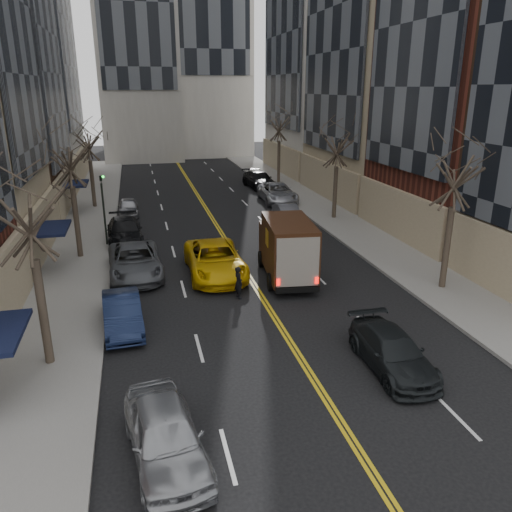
{
  "coord_description": "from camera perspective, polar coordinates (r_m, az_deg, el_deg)",
  "views": [
    {
      "loc": [
        -5.33,
        -8.84,
        9.41
      ],
      "look_at": [
        -0.37,
        11.75,
        2.2
      ],
      "focal_mm": 35.0,
      "sensor_mm": 36.0,
      "label": 1
    }
  ],
  "objects": [
    {
      "name": "tree_lf_near",
      "position": [
        17.48,
        -24.92,
        6.62
      ],
      "size": [
        3.2,
        3.2,
        8.41
      ],
      "color": "#382D23",
      "rests_on": "sidewalk_left"
    },
    {
      "name": "observer_sedan",
      "position": [
        18.3,
        15.31,
        -10.49
      ],
      "size": [
        1.94,
        4.57,
        1.32
      ],
      "rotation": [
        0.0,
        0.0,
        -0.02
      ],
      "color": "black",
      "rests_on": "ground"
    },
    {
      "name": "tree_rt_near",
      "position": [
        24.53,
        22.15,
        10.53
      ],
      "size": [
        3.2,
        3.2,
        8.71
      ],
      "color": "#382D23",
      "rests_on": "sidewalk_right"
    },
    {
      "name": "ground",
      "position": [
        13.96,
        14.15,
        -24.25
      ],
      "size": [
        160.0,
        160.0,
        0.0
      ],
      "primitive_type": "plane",
      "color": "black",
      "rests_on": "ground"
    },
    {
      "name": "parked_lf_d",
      "position": [
        32.6,
        -14.77,
        2.78
      ],
      "size": [
        2.39,
        5.31,
        1.51
      ],
      "primitive_type": "imported",
      "rotation": [
        0.0,
        0.0,
        0.05
      ],
      "color": "black",
      "rests_on": "ground"
    },
    {
      "name": "parked_lf_e",
      "position": [
        39.64,
        -14.4,
        5.43
      ],
      "size": [
        1.54,
        3.77,
        1.28
      ],
      "primitive_type": "imported",
      "rotation": [
        0.0,
        0.0,
        0.01
      ],
      "color": "#94969B",
      "rests_on": "ground"
    },
    {
      "name": "parked_lf_b",
      "position": [
        21.07,
        -15.03,
        -6.32
      ],
      "size": [
        1.76,
        4.31,
        1.39
      ],
      "primitive_type": "imported",
      "rotation": [
        0.0,
        0.0,
        0.07
      ],
      "color": "#121C39",
      "rests_on": "ground"
    },
    {
      "name": "parked_lf_a",
      "position": [
        14.05,
        -10.32,
        -19.49
      ],
      "size": [
        2.41,
        4.71,
        1.54
      ],
      "primitive_type": "imported",
      "rotation": [
        0.0,
        0.0,
        0.14
      ],
      "color": "#9B9DA2",
      "rests_on": "ground"
    },
    {
      "name": "parked_lf_c",
      "position": [
        26.7,
        -13.66,
        -0.58
      ],
      "size": [
        2.9,
        5.8,
        1.58
      ],
      "primitive_type": "imported",
      "rotation": [
        0.0,
        0.0,
        0.05
      ],
      "color": "#505258",
      "rests_on": "ground"
    },
    {
      "name": "tree_lf_mid",
      "position": [
        29.18,
        -20.79,
        12.09
      ],
      "size": [
        3.2,
        3.2,
        8.91
      ],
      "color": "#382D23",
      "rests_on": "sidewalk_left"
    },
    {
      "name": "parked_rt_a",
      "position": [
        36.19,
        3.64,
        4.79
      ],
      "size": [
        1.51,
        4.1,
        1.34
      ],
      "primitive_type": "imported",
      "rotation": [
        0.0,
        0.0,
        -0.02
      ],
      "color": "#44454B",
      "rests_on": "ground"
    },
    {
      "name": "sidewalk_left",
      "position": [
        37.21,
        -18.78,
        3.26
      ],
      "size": [
        4.0,
        66.0,
        0.15
      ],
      "primitive_type": "cube",
      "color": "slate",
      "rests_on": "ground"
    },
    {
      "name": "taxi",
      "position": [
        26.09,
        -4.71,
        -0.43
      ],
      "size": [
        2.82,
        6.07,
        1.68
      ],
      "primitive_type": "imported",
      "rotation": [
        0.0,
        0.0,
        -0.01
      ],
      "color": "#DCAA09",
      "rests_on": "ground"
    },
    {
      "name": "tree_rt_far",
      "position": [
        50.91,
        2.7,
        15.78
      ],
      "size": [
        3.2,
        3.2,
        9.11
      ],
      "color": "#382D23",
      "rests_on": "sidewalk_right"
    },
    {
      "name": "pedestrian",
      "position": [
        23.21,
        -2.01,
        -3.05
      ],
      "size": [
        0.48,
        0.63,
        1.55
      ],
      "primitive_type": "imported",
      "rotation": [
        0.0,
        0.0,
        1.78
      ],
      "color": "black",
      "rests_on": "ground"
    },
    {
      "name": "ups_truck",
      "position": [
        25.41,
        3.55,
        0.85
      ],
      "size": [
        2.85,
        5.97,
        3.16
      ],
      "rotation": [
        0.0,
        0.0,
        -0.11
      ],
      "color": "black",
      "rests_on": "ground"
    },
    {
      "name": "tree_rt_mid",
      "position": [
        36.81,
        9.35,
        13.51
      ],
      "size": [
        3.2,
        3.2,
        8.32
      ],
      "color": "#382D23",
      "rests_on": "sidewalk_right"
    },
    {
      "name": "sidewalk_right",
      "position": [
        39.71,
        8.05,
        5.02
      ],
      "size": [
        4.0,
        66.0,
        0.15
      ],
      "primitive_type": "cube",
      "color": "slate",
      "rests_on": "ground"
    },
    {
      "name": "parked_rt_b",
      "position": [
        42.9,
        2.5,
        7.21
      ],
      "size": [
        2.92,
        5.89,
        1.61
      ],
      "primitive_type": "imported",
      "rotation": [
        0.0,
        0.0,
        -0.04
      ],
      "color": "#B4B5BC",
      "rests_on": "ground"
    },
    {
      "name": "traffic_signal",
      "position": [
        31.6,
        -17.07,
        5.93
      ],
      "size": [
        0.29,
        0.26,
        4.7
      ],
      "color": "black",
      "rests_on": "sidewalk_left"
    },
    {
      "name": "parked_rt_c",
      "position": [
        49.19,
        0.35,
        8.71
      ],
      "size": [
        2.72,
        5.61,
        1.58
      ],
      "primitive_type": "imported",
      "rotation": [
        0.0,
        0.0,
        0.1
      ],
      "color": "black",
      "rests_on": "ground"
    },
    {
      "name": "streetwall_right",
      "position": [
        46.77,
        15.77,
        25.15
      ],
      "size": [
        12.26,
        49.0,
        34.0
      ],
      "color": "#4C301E",
      "rests_on": "ground"
    },
    {
      "name": "tree_lf_far",
      "position": [
        42.12,
        -18.74,
        13.24
      ],
      "size": [
        3.2,
        3.2,
        8.12
      ],
      "color": "#382D23",
      "rests_on": "sidewalk_left"
    }
  ]
}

